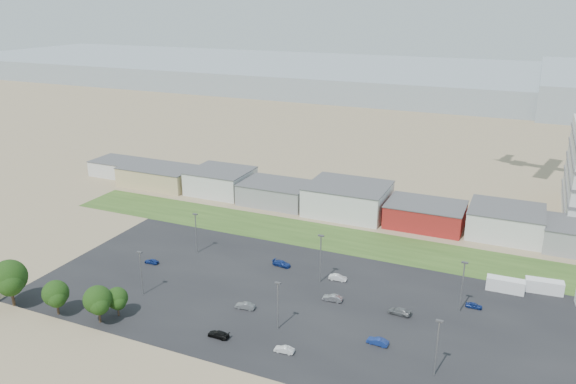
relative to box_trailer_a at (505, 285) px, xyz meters
The scene contains 28 objects.
ground 55.79m from the box_trailer_a, 133.22° to the right, with size 700.00×700.00×0.00m, color #887756.
parking_lot 39.12m from the box_trailer_a, 148.11° to the right, with size 120.00×50.00×0.01m, color black.
grass_strip 39.87m from the box_trailer_a, 163.45° to the left, with size 160.00×16.00×0.02m, color #314D1D.
hills_backdrop 274.37m from the box_trailer_a, 89.62° to the left, with size 700.00×200.00×9.00m, color gray, non-canonical shape.
building_row 63.04m from the box_trailer_a, 151.19° to the left, with size 170.00×20.00×8.00m, color silver, non-canonical shape.
box_trailer_a is the anchor object (origin of this frame).
box_trailer_b 7.85m from the box_trailer_a, 19.99° to the left, with size 7.41×2.31×2.78m, color silver, non-canonical shape.
tree_left 99.72m from the box_trailer_a, 152.84° to the right, with size 7.34×7.34×11.00m, color black, non-canonical shape.
tree_mid 89.86m from the box_trailer_a, 150.35° to the right, with size 5.36×5.36×8.04m, color black, non-canonical shape.
tree_right 81.37m from the box_trailer_a, 147.76° to the right, with size 5.65×5.65×8.47m, color black, non-canonical shape.
tree_near 78.24m from the box_trailer_a, 149.13° to the right, with size 4.47×4.47×6.70m, color black, non-canonical shape.
lightpole_front_l 75.03m from the box_trailer_a, 155.18° to the right, with size 1.12×0.47×9.56m, color slate, non-canonical shape.
lightpole_front_m 49.13m from the box_trailer_a, 139.53° to the right, with size 1.12×0.47×9.50m, color slate, non-canonical shape.
lightpole_front_r 35.16m from the box_trailer_a, 104.07° to the right, with size 1.19×0.50×10.13m, color slate, non-canonical shape.
lightpole_back_l 69.54m from the box_trailer_a, behind, with size 1.17×0.49×9.96m, color slate, non-canonical shape.
lightpole_back_m 38.63m from the box_trailer_a, 162.11° to the right, with size 1.28×0.53×10.90m, color slate, non-canonical shape.
lightpole_back_r 14.73m from the box_trailer_a, 121.77° to the right, with size 1.25×0.52×10.58m, color slate, non-canonical shape.
parked_car_1 35.05m from the box_trailer_a, 123.11° to the right, with size 1.34×3.86×1.27m, color navy.
parked_car_3 60.04m from the box_trailer_a, 139.86° to the right, with size 1.67×4.12×1.20m, color black.
parked_car_4 53.99m from the box_trailer_a, 148.70° to the right, with size 1.36×3.90×1.29m, color #595B5E.
parked_car_5 77.52m from the box_trailer_a, 165.72° to the right, with size 1.33×3.31×1.13m, color navy.
parked_car_6 47.99m from the box_trailer_a, behind, with size 1.76×4.34×1.26m, color navy.
parked_car_7 36.42m from the box_trailer_a, 149.76° to the right, with size 1.39×4.00×1.32m, color #A5A5AA.
parked_car_8 10.94m from the box_trailer_a, 117.90° to the right, with size 1.29×3.20×1.09m, color navy.
parked_car_10 83.39m from the box_trailer_a, 152.02° to the right, with size 1.78×4.38×1.27m, color #595B5E.
parked_car_11 34.69m from the box_trailer_a, 164.00° to the right, with size 1.34×3.86×1.27m, color silver.
parked_car_12 25.37m from the box_trailer_a, 135.02° to the right, with size 1.82×4.48×1.30m, color #595B5E.
parked_car_13 50.56m from the box_trailer_a, 131.08° to the right, with size 1.21×3.48×1.15m, color silver.
Camera 1 is at (38.74, -72.38, 57.49)m, focal length 35.00 mm.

